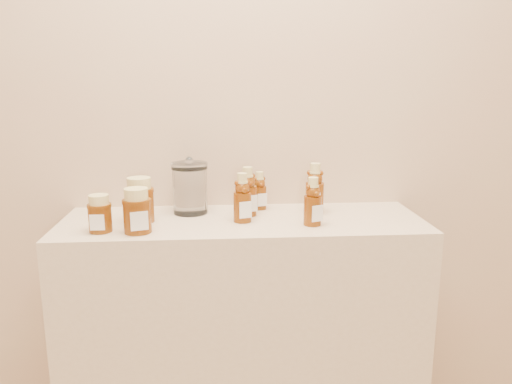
{
  "coord_description": "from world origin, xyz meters",
  "views": [
    {
      "loc": [
        -0.07,
        -0.04,
        1.36
      ],
      "look_at": [
        0.04,
        1.52,
        1.0
      ],
      "focal_mm": 35.0,
      "sensor_mm": 36.0,
      "label": 1
    }
  ],
  "objects_px": {
    "display_table": "(244,342)",
    "glass_canister": "(190,186)",
    "bear_bottle_front_left": "(242,194)",
    "honey_jar_left": "(100,213)",
    "bear_bottle_back_left": "(248,188)"
  },
  "relations": [
    {
      "from": "bear_bottle_front_left",
      "to": "glass_canister",
      "type": "relative_size",
      "value": 0.95
    },
    {
      "from": "glass_canister",
      "to": "bear_bottle_back_left",
      "type": "bearing_deg",
      "value": -13.07
    },
    {
      "from": "display_table",
      "to": "bear_bottle_back_left",
      "type": "relative_size",
      "value": 6.33
    },
    {
      "from": "display_table",
      "to": "honey_jar_left",
      "type": "relative_size",
      "value": 10.43
    },
    {
      "from": "display_table",
      "to": "glass_canister",
      "type": "height_order",
      "value": "glass_canister"
    },
    {
      "from": "bear_bottle_front_left",
      "to": "honey_jar_left",
      "type": "xyz_separation_m",
      "value": [
        -0.44,
        -0.08,
        -0.03
      ]
    },
    {
      "from": "honey_jar_left",
      "to": "bear_bottle_back_left",
      "type": "bearing_deg",
      "value": 19.64
    },
    {
      "from": "display_table",
      "to": "bear_bottle_front_left",
      "type": "bearing_deg",
      "value": -95.03
    },
    {
      "from": "bear_bottle_front_left",
      "to": "glass_canister",
      "type": "xyz_separation_m",
      "value": [
        -0.18,
        0.12,
        0.0
      ]
    },
    {
      "from": "bear_bottle_front_left",
      "to": "glass_canister",
      "type": "distance_m",
      "value": 0.21
    },
    {
      "from": "glass_canister",
      "to": "bear_bottle_front_left",
      "type": "bearing_deg",
      "value": -34.46
    },
    {
      "from": "bear_bottle_back_left",
      "to": "honey_jar_left",
      "type": "distance_m",
      "value": 0.49
    },
    {
      "from": "bear_bottle_back_left",
      "to": "glass_canister",
      "type": "height_order",
      "value": "glass_canister"
    },
    {
      "from": "bear_bottle_back_left",
      "to": "bear_bottle_front_left",
      "type": "xyz_separation_m",
      "value": [
        -0.02,
        -0.07,
        -0.0
      ]
    },
    {
      "from": "bear_bottle_back_left",
      "to": "bear_bottle_front_left",
      "type": "relative_size",
      "value": 1.04
    }
  ]
}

